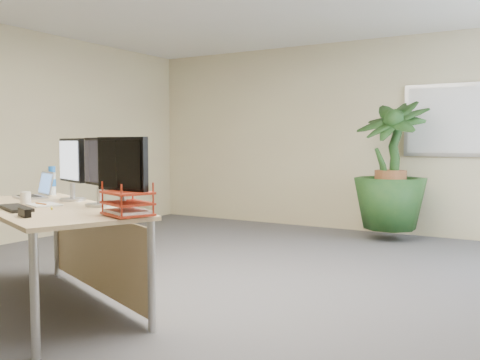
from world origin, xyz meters
The scene contains 17 objects.
floor centered at (0.00, 0.00, 0.00)m, with size 8.00×8.00×0.00m, color #424146.
back_wall centered at (0.00, 4.00, 1.35)m, with size 7.00×0.04×2.70m, color tan.
whiteboard centered at (1.20, 3.97, 1.55)m, with size 1.30×0.04×0.95m.
desk centered at (-0.91, -0.60, 0.61)m, with size 2.20×1.55×0.78m.
floor_plant centered at (0.52, 3.45, 0.75)m, with size 0.84×0.84×1.50m, color #163C18.
monitor_left centered at (-1.08, -0.34, 1.07)m, with size 0.44×0.21×0.51m.
monitor_right centered at (-0.60, -0.51, 1.08)m, with size 0.45×0.21×0.52m.
monitor_dark centered at (-0.13, -0.76, 1.08)m, with size 0.47×0.21×0.52m.
laptop centered at (-1.54, -0.33, 0.84)m, with size 0.40×0.38×0.23m.
keyboard centered at (-0.97, -0.96, 0.79)m, with size 0.43×0.14×0.02m, color black.
coffee_mug centered at (-1.24, -0.67, 0.82)m, with size 0.12×0.08×0.09m.
spiral_notebook centered at (-1.00, -0.69, 0.78)m, with size 0.27×0.20×0.01m, color white.
orange_pen centered at (-1.00, -0.72, 0.80)m, with size 0.01×0.01×0.14m, color orange.
yellow_highlighter centered at (-0.77, -0.81, 0.79)m, with size 0.02×0.02×0.11m, color yellow.
water_bottle centered at (-1.63, -0.09, 0.90)m, with size 0.07×0.07×0.26m.
letter_tray centered at (-0.04, -0.80, 0.85)m, with size 0.40×0.35×0.15m.
stapler centered at (-0.60, -1.17, 0.80)m, with size 0.16×0.04×0.05m, color black.
Camera 1 is at (2.37, -3.40, 1.26)m, focal length 40.00 mm.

